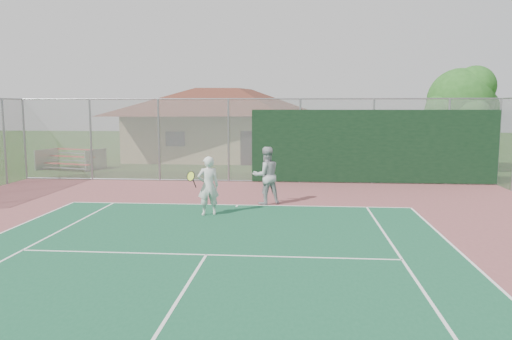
{
  "coord_description": "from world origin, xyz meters",
  "views": [
    {
      "loc": [
        1.95,
        -3.83,
        3.17
      ],
      "look_at": [
        0.85,
        9.01,
        1.53
      ],
      "focal_mm": 35.0,
      "sensor_mm": 36.0,
      "label": 1
    }
  ],
  "objects_px": {
    "bleachers": "(71,159)",
    "player_grey_back": "(266,176)",
    "player_white_front": "(208,186)",
    "tree": "(462,103)",
    "clubhouse": "(225,117)"
  },
  "relations": [
    {
      "from": "clubhouse",
      "to": "player_white_front",
      "type": "height_order",
      "value": "clubhouse"
    },
    {
      "from": "bleachers",
      "to": "clubhouse",
      "type": "bearing_deg",
      "value": 55.88
    },
    {
      "from": "bleachers",
      "to": "player_white_front",
      "type": "bearing_deg",
      "value": -33.46
    },
    {
      "from": "player_grey_back",
      "to": "player_white_front",
      "type": "bearing_deg",
      "value": 24.98
    },
    {
      "from": "tree",
      "to": "player_white_front",
      "type": "height_order",
      "value": "tree"
    },
    {
      "from": "tree",
      "to": "clubhouse",
      "type": "bearing_deg",
      "value": 154.79
    },
    {
      "from": "clubhouse",
      "to": "tree",
      "type": "distance_m",
      "value": 13.57
    },
    {
      "from": "clubhouse",
      "to": "bleachers",
      "type": "bearing_deg",
      "value": -138.23
    },
    {
      "from": "bleachers",
      "to": "player_grey_back",
      "type": "xyz_separation_m",
      "value": [
        10.53,
        -8.41,
        0.4
      ]
    },
    {
      "from": "tree",
      "to": "player_grey_back",
      "type": "relative_size",
      "value": 2.72
    },
    {
      "from": "bleachers",
      "to": "tree",
      "type": "relative_size",
      "value": 0.61
    },
    {
      "from": "player_white_front",
      "to": "tree",
      "type": "bearing_deg",
      "value": -155.49
    },
    {
      "from": "player_white_front",
      "to": "player_grey_back",
      "type": "xyz_separation_m",
      "value": [
        1.58,
        1.82,
        0.07
      ]
    },
    {
      "from": "bleachers",
      "to": "player_grey_back",
      "type": "relative_size",
      "value": 1.65
    },
    {
      "from": "tree",
      "to": "player_white_front",
      "type": "distance_m",
      "value": 14.94
    }
  ]
}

